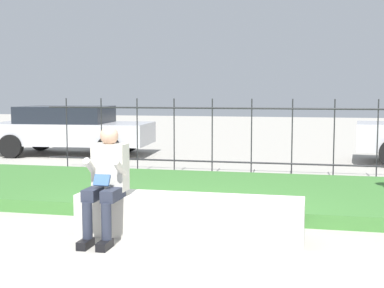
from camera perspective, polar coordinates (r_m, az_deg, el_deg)
The scene contains 6 objects.
ground_plane at distance 6.31m, azimuth -1.69°, elevation -9.83°, with size 60.00×60.00×0.00m, color #A8A399.
stone_bench at distance 6.23m, azimuth -0.37°, elevation -7.98°, with size 2.62×0.52×0.49m.
person_seated_reader at distance 6.11m, azimuth -9.08°, elevation -3.60°, with size 0.42×0.73×1.29m.
grass_berm at distance 8.51m, azimuth 2.20°, elevation -5.16°, with size 9.71×3.26×0.18m.
iron_fence at distance 10.41m, azimuth 4.25°, elevation 0.82°, with size 7.71×0.03×1.55m.
car_parked_left at distance 14.58m, azimuth -12.83°, elevation 1.60°, with size 4.28×2.23×1.30m.
Camera 1 is at (1.51, -5.90, 1.68)m, focal length 50.00 mm.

